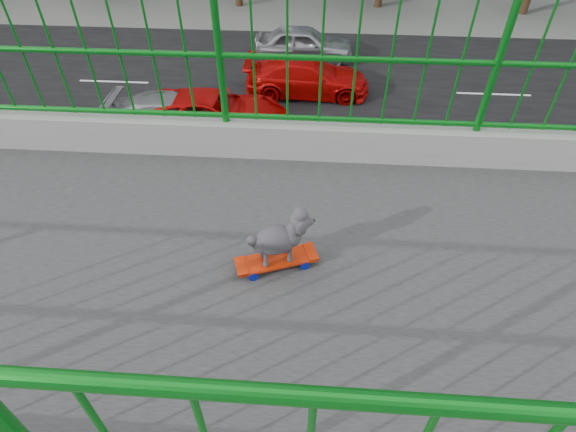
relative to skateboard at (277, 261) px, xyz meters
The scene contains 10 objects.
road 14.67m from the skateboard, behind, with size 18.00×90.00×0.02m, color black.
footbridge 1.91m from the skateboard, 75.25° to the right, with size 3.00×24.00×7.00m.
railing 0.56m from the skateboard, 75.25° to the right, with size 3.00×24.00×1.42m.
skateboard is the anchor object (origin of this frame).
poodle 0.21m from the skateboard, 109.54° to the left, with size 0.26×0.41×0.36m.
car_1 11.43m from the skateboard, 161.50° to the right, with size 1.65×4.74×1.56m, color white.
car_2 14.21m from the skateboard, 164.27° to the right, with size 2.50×5.41×1.50m, color #BB0807.
car_3 16.71m from the skateboard, behind, with size 2.02×4.97×1.44m, color #BB0807.
car_4 19.70m from the skateboard, behind, with size 1.78×4.44×1.51m, color #9D9EA3.
car_7 14.63m from the skateboard, 158.59° to the right, with size 1.92×4.72×1.37m, color #9D9EA3.
Camera 1 is at (1.83, 0.73, 9.29)m, focal length 28.73 mm.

